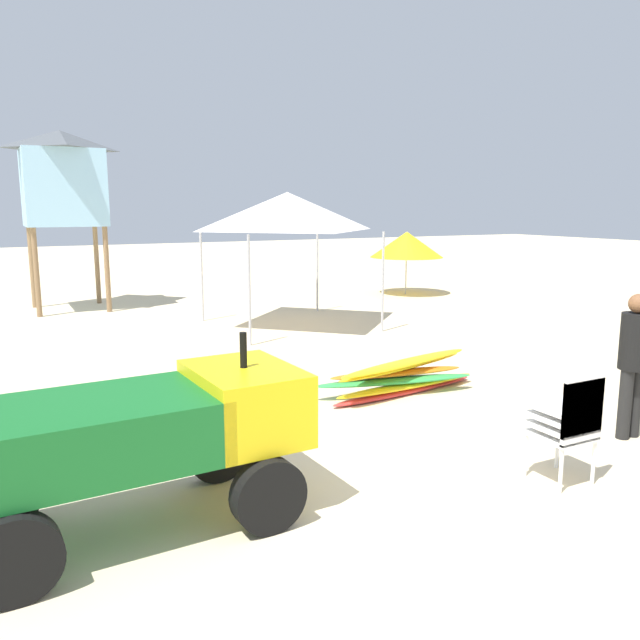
% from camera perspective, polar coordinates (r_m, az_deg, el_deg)
% --- Properties ---
extents(ground, '(80.00, 80.00, 0.00)m').
position_cam_1_polar(ground, '(5.98, 11.76, -15.04)').
color(ground, beige).
extents(utility_cart, '(2.60, 1.39, 1.50)m').
position_cam_1_polar(utility_cart, '(5.21, -15.05, -9.70)').
color(utility_cart, '#146023').
rests_on(utility_cart, ground).
extents(stacked_plastic_chairs, '(0.48, 0.48, 1.11)m').
position_cam_1_polar(stacked_plastic_chairs, '(6.24, 21.61, -8.05)').
color(stacked_plastic_chairs, white).
rests_on(stacked_plastic_chairs, ground).
extents(surfboard_pile, '(2.56, 0.94, 0.48)m').
position_cam_1_polar(surfboard_pile, '(8.75, 7.41, -5.04)').
color(surfboard_pile, red).
rests_on(surfboard_pile, ground).
extents(lifeguard_near_right, '(0.32, 0.32, 1.61)m').
position_cam_1_polar(lifeguard_near_right, '(7.69, 26.38, -2.96)').
color(lifeguard_near_right, black).
rests_on(lifeguard_near_right, ground).
extents(popup_canopy, '(2.94, 2.94, 2.82)m').
position_cam_1_polar(popup_canopy, '(13.39, -2.93, 9.72)').
color(popup_canopy, '#B2B2B7').
rests_on(popup_canopy, ground).
extents(lifeguard_tower, '(1.98, 1.98, 4.31)m').
position_cam_1_polar(lifeguard_tower, '(16.75, -22.14, 11.70)').
color(lifeguard_tower, olive).
rests_on(lifeguard_tower, ground).
extents(beach_umbrella_left, '(2.11, 2.11, 1.81)m').
position_cam_1_polar(beach_umbrella_left, '(18.59, 7.80, 6.74)').
color(beach_umbrella_left, beige).
rests_on(beach_umbrella_left, ground).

